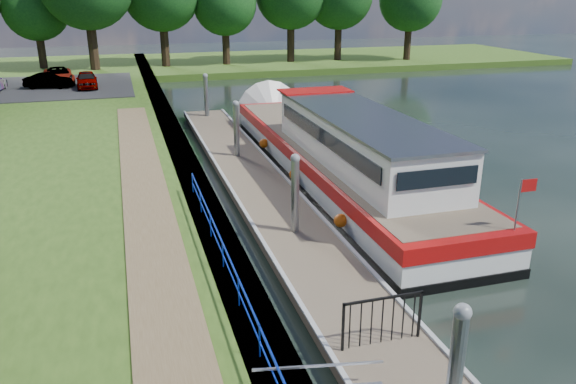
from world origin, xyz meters
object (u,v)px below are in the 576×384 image
object	(u,v)px
pontoon	(261,191)
car_a	(87,80)
car_b	(48,81)
car_d	(59,75)
barge	(332,151)

from	to	relation	value
pontoon	car_a	bearing A→B (deg)	106.99
pontoon	car_a	distance (m)	24.65
pontoon	car_b	world-z (taller)	car_b
pontoon	car_d	bearing A→B (deg)	109.51
pontoon	barge	size ratio (longest dim) A/B	1.42
pontoon	barge	world-z (taller)	barge
car_a	car_d	bearing A→B (deg)	124.90
pontoon	barge	bearing A→B (deg)	25.65
barge	car_d	bearing A→B (deg)	117.73
car_b	car_d	distance (m)	2.16
car_b	car_d	bearing A→B (deg)	-5.03
car_a	car_d	world-z (taller)	car_d
barge	car_d	size ratio (longest dim) A/B	4.82
pontoon	car_a	size ratio (longest dim) A/B	8.44
barge	car_b	world-z (taller)	barge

